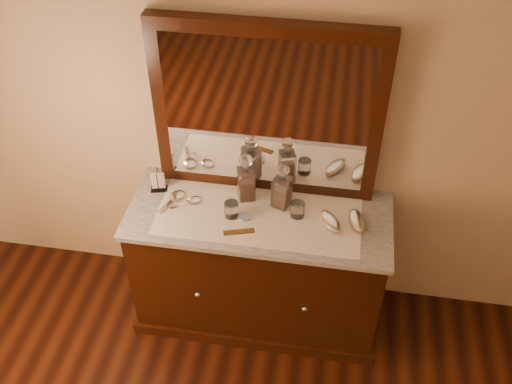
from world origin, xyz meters
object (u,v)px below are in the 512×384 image
decanter_right (282,190)px  brush_far (357,221)px  hand_mirror_outer (175,198)px  dresser_cabinet (259,268)px  brush_near (330,222)px  napkin_rack (158,182)px  comb (239,232)px  decanter_left (246,181)px  mirror_frame (267,112)px  pin_dish (244,216)px  hand_mirror_inner (191,201)px

decanter_right → brush_far: size_ratio=1.55×
brush_far → hand_mirror_outer: brush_far is taller
dresser_cabinet → hand_mirror_outer: hand_mirror_outer is taller
hand_mirror_outer → brush_near: bearing=-4.5°
napkin_rack → hand_mirror_outer: napkin_rack is taller
brush_near → brush_far: same height
comb → decanter_left: 0.30m
mirror_frame → brush_far: (0.52, -0.24, -0.47)m
mirror_frame → comb: (-0.08, -0.40, -0.49)m
dresser_cabinet → decanter_right: (0.11, 0.09, 0.55)m
decanter_right → pin_dish: bearing=-144.5°
napkin_rack → brush_near: size_ratio=0.74×
dresser_cabinet → decanter_left: decanter_left is taller
mirror_frame → decanter_right: size_ratio=4.17×
dresser_cabinet → hand_mirror_outer: (-0.48, 0.04, 0.45)m
decanter_left → decanter_right: (0.20, -0.03, -0.00)m
napkin_rack → hand_mirror_outer: (0.11, -0.07, -0.04)m
dresser_cabinet → hand_mirror_inner: (-0.38, 0.03, 0.45)m
napkin_rack → hand_mirror_inner: napkin_rack is taller
comb → brush_near: size_ratio=0.88×
decanter_left → hand_mirror_outer: size_ratio=1.39×
dresser_cabinet → comb: bearing=-117.6°
pin_dish → hand_mirror_outer: (-0.41, 0.08, 0.00)m
dresser_cabinet → decanter_right: bearing=39.8°
dresser_cabinet → decanter_left: bearing=127.2°
comb → hand_mirror_outer: hand_mirror_outer is taller
dresser_cabinet → decanter_left: (-0.09, 0.12, 0.56)m
napkin_rack → brush_near: 0.99m
pin_dish → hand_mirror_inner: 0.32m
comb → brush_far: (0.61, 0.16, 0.02)m
comb → decanter_right: size_ratio=0.57×
brush_near → decanter_left: bearing=162.7°
decanter_right → hand_mirror_inner: 0.51m
dresser_cabinet → decanter_left: size_ratio=4.69×
napkin_rack → hand_mirror_inner: size_ratio=0.81×
brush_far → napkin_rack: bearing=174.5°
hand_mirror_inner → dresser_cabinet: bearing=-4.2°
brush_near → comb: bearing=-164.6°
hand_mirror_outer → hand_mirror_inner: size_ratio=1.25×
decanter_right → comb: bearing=-127.7°
pin_dish → napkin_rack: bearing=163.9°
dresser_cabinet → hand_mirror_outer: 0.66m
decanter_left → pin_dish: bearing=-83.6°
dresser_cabinet → mirror_frame: bearing=90.0°
dresser_cabinet → hand_mirror_inner: bearing=175.8°
mirror_frame → brush_far: 0.75m
brush_far → decanter_left: bearing=169.1°
decanter_left → comb: bearing=-87.7°
pin_dish → decanter_left: 0.20m
brush_far → hand_mirror_inner: brush_far is taller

